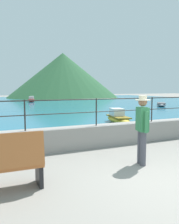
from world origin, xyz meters
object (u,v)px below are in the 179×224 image
at_px(boat_3, 118,118).
at_px(boat_0, 31,100).
at_px(boat_4, 161,104).
at_px(person_walking, 142,126).

bearing_deg(boat_3, boat_0, 91.96).
bearing_deg(boat_0, boat_3, -88.04).
distance_m(boat_0, boat_4, 16.93).
relative_size(person_walking, boat_4, 0.74).
relative_size(boat_0, boat_4, 1.04).
distance_m(boat_3, boat_4, 12.59).
bearing_deg(boat_4, boat_3, -142.23).
distance_m(boat_0, boat_3, 20.87).
bearing_deg(boat_4, person_walking, -133.39).
height_order(boat_3, boat_4, boat_3).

